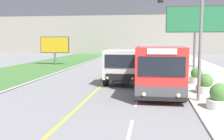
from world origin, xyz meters
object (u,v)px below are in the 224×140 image
(dump_truck, at_px, (123,67))
(billboard_small, at_px, (55,46))
(traffic_light_mast, at_px, (189,25))
(planter_round_near, at_px, (219,98))
(planter_round_second, at_px, (205,85))
(planter_round_third, at_px, (197,76))
(car_distant, at_px, (153,58))
(billboard_large, at_px, (195,21))
(city_bus, at_px, (160,70))

(dump_truck, relative_size, billboard_small, 1.78)
(traffic_light_mast, bearing_deg, billboard_small, 127.80)
(billboard_small, distance_m, planter_round_near, 25.09)
(planter_round_second, distance_m, planter_round_third, 3.56)
(planter_round_second, bearing_deg, billboard_small, 133.78)
(planter_round_third, bearing_deg, car_distant, 100.41)
(billboard_large, bearing_deg, billboard_small, 171.73)
(city_bus, relative_size, billboard_large, 0.81)
(billboard_small, xyz_separation_m, planter_round_third, (15.55, -12.58, -1.90))
(car_distant, xyz_separation_m, billboard_large, (4.37, -6.22, 4.54))
(dump_truck, relative_size, traffic_light_mast, 1.07)
(planter_round_second, relative_size, planter_round_third, 1.01)
(billboard_small, bearing_deg, planter_round_third, -38.98)
(planter_round_near, height_order, planter_round_third, planter_round_near)
(billboard_large, bearing_deg, dump_truck, -122.64)
(car_distant, bearing_deg, planter_round_second, -81.64)
(traffic_light_mast, distance_m, billboard_large, 16.03)
(billboard_small, bearing_deg, city_bus, -52.70)
(billboard_small, relative_size, planter_round_second, 3.28)
(car_distant, height_order, planter_round_second, car_distant)
(traffic_light_mast, xyz_separation_m, billboard_large, (2.80, 15.74, 1.22))
(dump_truck, bearing_deg, planter_round_second, -31.66)
(billboard_large, bearing_deg, traffic_light_mast, -100.10)
(city_bus, xyz_separation_m, car_distant, (-0.20, 20.50, -0.81))
(city_bus, bearing_deg, planter_round_near, -48.15)
(planter_round_second, bearing_deg, car_distant, 98.36)
(billboard_small, xyz_separation_m, planter_round_second, (15.47, -16.14, -1.90))
(car_distant, height_order, planter_round_third, car_distant)
(billboard_small, height_order, planter_round_third, billboard_small)
(dump_truck, distance_m, traffic_light_mast, 7.12)
(traffic_light_mast, bearing_deg, planter_round_second, 56.48)
(dump_truck, relative_size, planter_round_near, 5.73)
(city_bus, xyz_separation_m, billboard_large, (4.16, 14.28, 3.74))
(dump_truck, relative_size, planter_round_third, 5.88)
(car_distant, distance_m, billboard_small, 13.22)
(traffic_light_mast, relative_size, billboard_large, 0.93)
(dump_truck, height_order, traffic_light_mast, traffic_light_mast)
(city_bus, xyz_separation_m, traffic_light_mast, (1.36, -1.45, 2.52))
(traffic_light_mast, height_order, planter_round_second, traffic_light_mast)
(billboard_large, bearing_deg, car_distant, 125.09)
(city_bus, relative_size, planter_round_second, 4.75)
(planter_round_third, bearing_deg, city_bus, -123.93)
(billboard_large, bearing_deg, city_bus, -106.25)
(traffic_light_mast, relative_size, planter_round_third, 5.48)
(car_distant, xyz_separation_m, planter_round_third, (3.00, -16.34, -0.10))
(traffic_light_mast, height_order, billboard_small, traffic_light_mast)
(car_distant, bearing_deg, dump_truck, -97.94)
(traffic_light_mast, xyz_separation_m, billboard_small, (-14.11, 18.20, -1.53))
(billboard_large, height_order, planter_round_second, billboard_large)
(billboard_large, relative_size, planter_round_near, 5.76)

